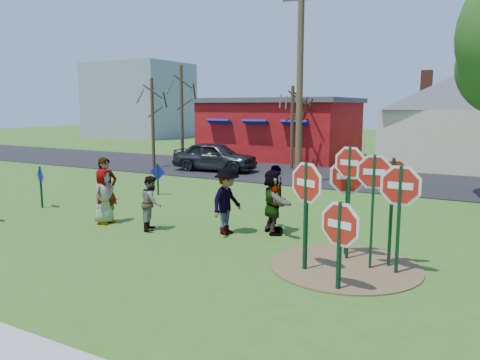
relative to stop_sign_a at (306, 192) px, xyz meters
The scene contains 28 objects.
ground 4.48m from the stop_sign_a, 157.09° to the left, with size 120.00×120.00×0.00m, color #34631C.
road 13.76m from the stop_sign_a, 106.28° to the left, with size 120.00×7.50×0.04m, color black.
dirt_patch 1.88m from the stop_sign_a, 42.73° to the left, with size 3.20×3.20×0.03m, color brown.
red_building 21.72m from the stop_sign_a, 115.44° to the left, with size 9.40×7.69×3.90m.
cream_house 19.73m from the stop_sign_a, 85.14° to the left, with size 9.40×9.40×6.50m.
distant_building 44.93m from the stop_sign_a, 135.19° to the left, with size 10.00×8.00×8.00m, color #8C939E.
stop_sign_a is the anchor object (origin of this frame).
stop_sign_b 1.27m from the stop_sign_a, 62.79° to the left, with size 0.95×0.16×2.65m.
stop_sign_c 1.39m from the stop_sign_a, 31.77° to the left, with size 0.97×0.17×2.55m.
stop_sign_d 1.83m from the stop_sign_a, 35.64° to the left, with size 1.04×0.43×2.48m.
stop_sign_e 1.26m from the stop_sign_a, 36.91° to the right, with size 1.09×0.38×1.83m.
stop_sign_f 1.85m from the stop_sign_a, 22.29° to the left, with size 1.11×0.08×2.38m.
stop_sign_g 1.48m from the stop_sign_a, 72.58° to the left, with size 1.02×0.55×2.41m.
blue_diamond_b 10.09m from the stop_sign_a, behind, with size 0.62×0.26×1.42m.
blue_diamond_c 9.76m from the stop_sign_a, 159.54° to the left, with size 0.62×0.12×1.29m.
blue_diamond_d 9.54m from the stop_sign_a, 147.35° to the left, with size 0.63×0.12×1.21m.
person_a 6.66m from the stop_sign_a, behind, with size 0.79×0.51×1.61m, color #454697.
person_b 6.67m from the stop_sign_a, behind, with size 0.70×0.46×1.92m, color #247368.
person_c 5.07m from the stop_sign_a, 168.30° to the left, with size 0.73×0.57×1.51m, color brown.
person_d 3.37m from the stop_sign_a, 150.08° to the left, with size 1.16×0.67×1.79m, color #303135.
person_e 3.06m from the stop_sign_a, 126.90° to the left, with size 1.08×0.45×1.84m, color #582E5E.
person_f 2.99m from the stop_sign_a, 128.39° to the left, with size 1.62×0.51×1.74m, color #1C5929.
suv 15.18m from the stop_sign_a, 129.14° to the left, with size 1.79×4.44×1.51m, color #303035.
utility_pole 11.56m from the stop_sign_a, 112.78° to the left, with size 2.15×0.56×8.89m.
bare_tree_west 17.23m from the stop_sign_a, 134.41° to the left, with size 1.80×1.80×5.59m.
bare_tree_east 16.83m from the stop_sign_a, 112.72° to the left, with size 1.80×1.80×4.37m.
bare_tree_mid 17.46m from the stop_sign_a, 139.59° to the left, with size 1.80×1.80×4.88m.
bare_tree_extra 15.99m from the stop_sign_a, 113.80° to the left, with size 1.80×1.80×4.46m.
Camera 1 is at (7.18, -10.44, 3.38)m, focal length 35.00 mm.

